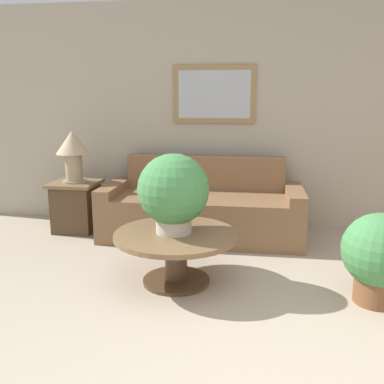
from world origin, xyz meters
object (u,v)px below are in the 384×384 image
object	(u,v)px
couch_main	(202,211)
potted_plant_floor	(380,255)
side_table	(76,206)
table_lamp	(73,149)
potted_plant_on_table	(173,191)
coffee_table	(176,246)

from	to	relation	value
couch_main	potted_plant_floor	world-z (taller)	couch_main
side_table	potted_plant_floor	world-z (taller)	potted_plant_floor
couch_main	table_lamp	xyz separation A→B (m)	(-1.47, 0.01, 0.66)
potted_plant_on_table	table_lamp	bearing A→B (deg)	138.13
table_lamp	potted_plant_on_table	size ratio (longest dim) A/B	0.89
side_table	potted_plant_floor	distance (m)	3.28
couch_main	table_lamp	size ratio (longest dim) A/B	3.73
table_lamp	potted_plant_floor	world-z (taller)	table_lamp
side_table	couch_main	bearing A→B (deg)	-0.40
potted_plant_on_table	potted_plant_floor	world-z (taller)	potted_plant_on_table
side_table	potted_plant_floor	bearing A→B (deg)	-25.00
side_table	table_lamp	xyz separation A→B (m)	(0.00, 0.00, 0.66)
coffee_table	potted_plant_on_table	distance (m)	0.47
couch_main	potted_plant_floor	xyz separation A→B (m)	(1.50, -1.37, 0.09)
couch_main	potted_plant_on_table	world-z (taller)	potted_plant_on_table
couch_main	coffee_table	world-z (taller)	couch_main
potted_plant_floor	side_table	bearing A→B (deg)	155.00
table_lamp	coffee_table	bearing A→B (deg)	-41.64
coffee_table	potted_plant_floor	world-z (taller)	potted_plant_floor
table_lamp	potted_plant_floor	size ratio (longest dim) A/B	0.84
coffee_table	potted_plant_floor	distance (m)	1.57
side_table	table_lamp	distance (m)	0.66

